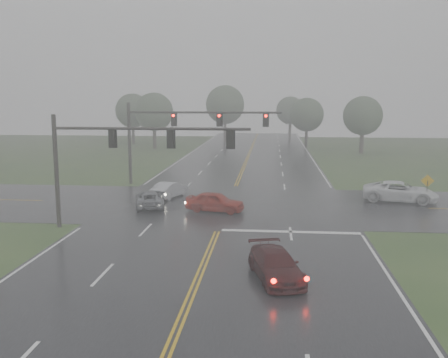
# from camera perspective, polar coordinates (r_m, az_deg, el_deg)

# --- Properties ---
(ground) EXTENTS (180.00, 180.00, 0.00)m
(ground) POSITION_cam_1_polar(r_m,az_deg,el_deg) (17.91, -5.92, -17.96)
(ground) COLOR #29441D
(ground) RESTS_ON ground
(main_road) EXTENTS (18.00, 160.00, 0.02)m
(main_road) POSITION_cam_1_polar(r_m,az_deg,el_deg) (36.67, 0.23, -3.60)
(main_road) COLOR black
(main_road) RESTS_ON ground
(cross_street) EXTENTS (120.00, 14.00, 0.02)m
(cross_street) POSITION_cam_1_polar(r_m,az_deg,el_deg) (38.61, 0.50, -2.94)
(cross_street) COLOR black
(cross_street) RESTS_ON ground
(stop_bar) EXTENTS (8.50, 0.50, 0.01)m
(stop_bar) POSITION_cam_1_polar(r_m,az_deg,el_deg) (31.11, 7.60, -6.04)
(stop_bar) COLOR silver
(stop_bar) RESTS_ON ground
(sedan_maroon) EXTENTS (3.00, 4.87, 1.32)m
(sedan_maroon) POSITION_cam_1_polar(r_m,az_deg,el_deg) (23.31, 5.91, -11.32)
(sedan_maroon) COLOR #32090A
(sedan_maroon) RESTS_ON ground
(sedan_red) EXTENTS (4.48, 2.46, 1.44)m
(sedan_red) POSITION_cam_1_polar(r_m,az_deg,el_deg) (36.24, -1.02, -3.76)
(sedan_red) COLOR #9F1A0E
(sedan_red) RESTS_ON ground
(sedan_silver) EXTENTS (2.64, 4.26, 1.32)m
(sedan_silver) POSITION_cam_1_polar(r_m,az_deg,el_deg) (41.49, -6.19, -2.14)
(sedan_silver) COLOR #A6A8AE
(sedan_silver) RESTS_ON ground
(car_grey) EXTENTS (3.09, 4.72, 1.21)m
(car_grey) POSITION_cam_1_polar(r_m,az_deg,el_deg) (38.11, -8.50, -3.21)
(car_grey) COLOR slate
(car_grey) RESTS_ON ground
(pickup_white) EXTENTS (6.18, 3.84, 1.59)m
(pickup_white) POSITION_cam_1_polar(r_m,az_deg,el_deg) (42.08, 19.44, -2.46)
(pickup_white) COLOR white
(pickup_white) RESTS_ON ground
(signal_gantry_near) EXTENTS (12.35, 0.31, 7.16)m
(signal_gantry_near) POSITION_cam_1_polar(r_m,az_deg,el_deg) (31.56, -12.47, 3.30)
(signal_gantry_near) COLOR black
(signal_gantry_near) RESTS_ON ground
(signal_gantry_far) EXTENTS (14.48, 0.39, 7.73)m
(signal_gantry_far) POSITION_cam_1_polar(r_m,az_deg,el_deg) (47.17, -5.50, 5.94)
(signal_gantry_far) COLOR black
(signal_gantry_far) RESTS_ON ground
(sign_diamond_east) EXTENTS (0.97, 0.19, 2.36)m
(sign_diamond_east) POSITION_cam_1_polar(r_m,az_deg,el_deg) (41.39, 22.22, -0.57)
(sign_diamond_east) COLOR black
(sign_diamond_east) RESTS_ON ground
(tree_nw_a) EXTENTS (6.12, 6.12, 8.98)m
(tree_nw_a) POSITION_cam_1_polar(r_m,az_deg,el_deg) (81.17, -8.00, 7.60)
(tree_nw_a) COLOR #31281F
(tree_nw_a) RESTS_ON ground
(tree_ne_a) EXTENTS (5.56, 5.56, 8.17)m
(tree_ne_a) POSITION_cam_1_polar(r_m,az_deg,el_deg) (83.96, 9.45, 7.26)
(tree_ne_a) COLOR #31281F
(tree_ne_a) RESTS_ON ground
(tree_n_mid) EXTENTS (7.10, 7.10, 10.44)m
(tree_n_mid) POSITION_cam_1_polar(r_m,az_deg,el_deg) (92.60, 0.12, 8.49)
(tree_n_mid) COLOR #31281F
(tree_n_mid) RESTS_ON ground
(tree_e_near) EXTENTS (5.73, 5.73, 8.42)m
(tree_e_near) POSITION_cam_1_polar(r_m,az_deg,el_deg) (76.36, 15.57, 6.97)
(tree_e_near) COLOR #31281F
(tree_e_near) RESTS_ON ground
(tree_nw_b) EXTENTS (6.06, 6.06, 8.91)m
(tree_nw_b) POSITION_cam_1_polar(r_m,az_deg,el_deg) (90.88, -10.41, 7.68)
(tree_nw_b) COLOR #31281F
(tree_nw_b) RESTS_ON ground
(tree_n_far) EXTENTS (5.74, 5.74, 8.44)m
(tree_n_far) POSITION_cam_1_polar(r_m,az_deg,el_deg) (104.45, 7.58, 7.77)
(tree_n_far) COLOR #31281F
(tree_n_far) RESTS_ON ground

